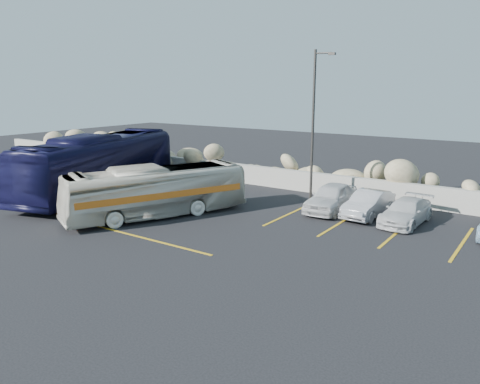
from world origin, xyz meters
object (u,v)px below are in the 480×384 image
Objects in this scene: car_b at (368,204)px; vintage_bus at (156,191)px; tour_coach at (100,164)px; car_c at (406,212)px; car_a at (331,197)px; lamppost at (314,123)px.

vintage_bus is at bearing -142.41° from car_b.
tour_coach is 15.40m from car_b.
car_b is at bearing 177.42° from car_c.
car_b is at bearing 58.96° from vintage_bus.
car_a is at bearing 0.71° from tour_coach.
tour_coach is at bearing -158.01° from lamppost.
lamppost reaches higher than car_b.
lamppost is 12.63m from tour_coach.
car_a reaches higher than car_b.
car_b is at bearing -12.41° from lamppost.
car_c is (3.74, -0.12, -0.14)m from car_a.
tour_coach is at bearing -171.82° from vintage_bus.
vintage_bus is 2.15× the size of car_a.
car_c is at bearing 53.06° from vintage_bus.
car_a is at bearing -29.02° from lamppost.
tour_coach is 17.15m from car_c.
car_b is (8.49, 5.78, -0.62)m from vintage_bus.
vintage_bus reaches higher than car_c.
car_c is (1.85, -0.20, -0.06)m from car_b.
lamppost is 2.07× the size of car_c.
vintage_bus is 2.30× the size of car_c.
lamppost is at bearing 76.76° from vintage_bus.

